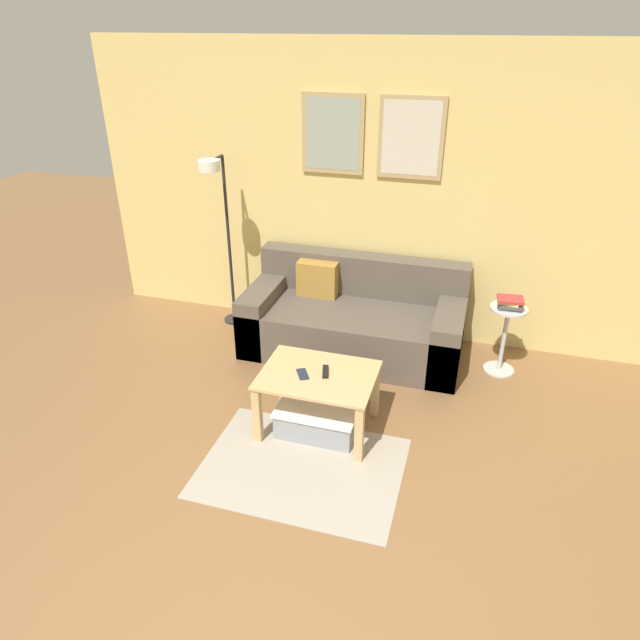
% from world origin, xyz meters
% --- Properties ---
extents(wall_back, '(5.60, 0.09, 2.55)m').
position_xyz_m(wall_back, '(-0.01, 3.67, 1.29)').
color(wall_back, '#DDC472').
rests_on(wall_back, ground_plane).
extents(area_rug, '(1.33, 0.97, 0.01)m').
position_xyz_m(area_rug, '(-0.20, 1.59, 0.00)').
color(area_rug, '#A39989').
rests_on(area_rug, ground_plane).
extents(couch, '(1.89, 0.87, 0.80)m').
position_xyz_m(couch, '(-0.25, 3.21, 0.28)').
color(couch, brown).
rests_on(couch, ground_plane).
extents(coffee_table, '(0.80, 0.60, 0.46)m').
position_xyz_m(coffee_table, '(-0.22, 2.04, 0.37)').
color(coffee_table, tan).
rests_on(coffee_table, ground_plane).
extents(storage_bin, '(0.58, 0.42, 0.21)m').
position_xyz_m(storage_bin, '(-0.21, 2.01, 0.11)').
color(storage_bin, gray).
rests_on(storage_bin, ground_plane).
extents(floor_lamp, '(0.21, 0.45, 1.63)m').
position_xyz_m(floor_lamp, '(-1.50, 3.26, 1.14)').
color(floor_lamp, black).
rests_on(floor_lamp, ground_plane).
extents(side_table, '(0.30, 0.30, 0.60)m').
position_xyz_m(side_table, '(1.04, 3.20, 0.35)').
color(side_table, silver).
rests_on(side_table, ground_plane).
extents(book_stack, '(0.22, 0.20, 0.09)m').
position_xyz_m(book_stack, '(1.03, 3.19, 0.65)').
color(book_stack, '#4C4C51').
rests_on(book_stack, side_table).
extents(remote_control, '(0.08, 0.16, 0.02)m').
position_xyz_m(remote_control, '(-0.18, 2.06, 0.47)').
color(remote_control, black).
rests_on(remote_control, coffee_table).
extents(cell_phone, '(0.13, 0.15, 0.01)m').
position_xyz_m(cell_phone, '(-0.32, 2.00, 0.47)').
color(cell_phone, '#1E2338').
rests_on(cell_phone, coffee_table).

